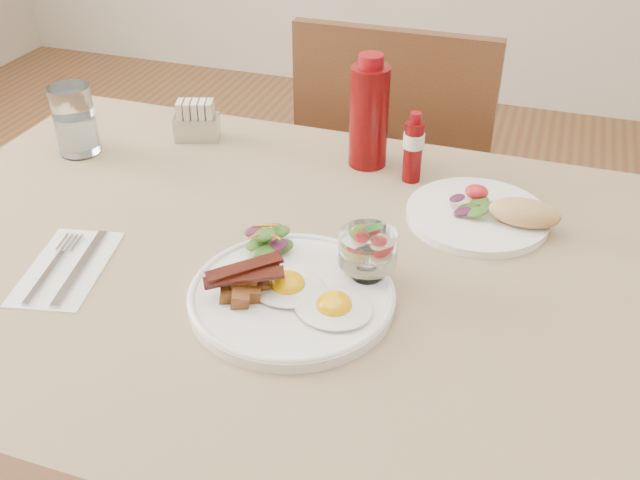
% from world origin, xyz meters
% --- Properties ---
extents(table, '(1.33, 0.88, 0.75)m').
position_xyz_m(table, '(0.00, 0.00, 0.66)').
color(table, brown).
rests_on(table, ground).
extents(chair_far, '(0.42, 0.42, 0.93)m').
position_xyz_m(chair_far, '(0.00, 0.66, 0.52)').
color(chair_far, brown).
rests_on(chair_far, ground).
extents(main_plate, '(0.28, 0.28, 0.02)m').
position_xyz_m(main_plate, '(0.02, -0.09, 0.76)').
color(main_plate, white).
rests_on(main_plate, table).
extents(fried_eggs, '(0.20, 0.14, 0.03)m').
position_xyz_m(fried_eggs, '(0.05, -0.10, 0.78)').
color(fried_eggs, white).
rests_on(fried_eggs, main_plate).
extents(bacon_potato_pile, '(0.11, 0.08, 0.04)m').
position_xyz_m(bacon_potato_pile, '(-0.04, -0.12, 0.79)').
color(bacon_potato_pile, brown).
rests_on(bacon_potato_pile, main_plate).
extents(side_salad, '(0.07, 0.07, 0.04)m').
position_xyz_m(side_salad, '(-0.05, -0.01, 0.79)').
color(side_salad, '#234F15').
rests_on(side_salad, main_plate).
extents(fruit_cup, '(0.08, 0.08, 0.08)m').
position_xyz_m(fruit_cup, '(0.11, -0.02, 0.81)').
color(fruit_cup, white).
rests_on(fruit_cup, main_plate).
extents(second_plate, '(0.24, 0.23, 0.06)m').
position_xyz_m(second_plate, '(0.24, 0.20, 0.77)').
color(second_plate, white).
rests_on(second_plate, table).
extents(ketchup_bottle, '(0.08, 0.08, 0.20)m').
position_xyz_m(ketchup_bottle, '(0.01, 0.33, 0.85)').
color(ketchup_bottle, '#570506').
rests_on(ketchup_bottle, table).
extents(hot_sauce_bottle, '(0.05, 0.05, 0.13)m').
position_xyz_m(hot_sauce_bottle, '(0.10, 0.29, 0.81)').
color(hot_sauce_bottle, '#570506').
rests_on(hot_sauce_bottle, table).
extents(sugar_caddy, '(0.09, 0.07, 0.08)m').
position_xyz_m(sugar_caddy, '(-0.33, 0.32, 0.79)').
color(sugar_caddy, '#ACADB1').
rests_on(sugar_caddy, table).
extents(water_glass, '(0.07, 0.07, 0.13)m').
position_xyz_m(water_glass, '(-0.51, 0.20, 0.81)').
color(water_glass, white).
rests_on(water_glass, table).
extents(napkin_cutlery, '(0.14, 0.21, 0.01)m').
position_xyz_m(napkin_cutlery, '(-0.31, -0.12, 0.75)').
color(napkin_cutlery, white).
rests_on(napkin_cutlery, table).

